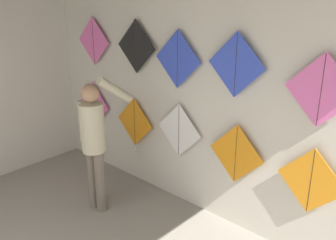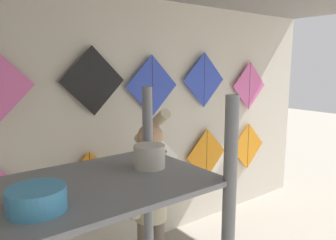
# 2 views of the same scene
# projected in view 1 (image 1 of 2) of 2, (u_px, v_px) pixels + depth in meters

# --- Properties ---
(back_panel) EXTENTS (5.54, 0.06, 2.80)m
(back_panel) POSITION_uv_depth(u_px,v_px,m) (183.00, 96.00, 4.53)
(back_panel) COLOR beige
(back_panel) RESTS_ON ground
(shopkeeper) EXTENTS (0.44, 0.61, 1.73)m
(shopkeeper) POSITION_uv_depth(u_px,v_px,m) (94.00, 137.00, 4.44)
(shopkeeper) COLOR #726656
(shopkeeper) RESTS_ON ground
(kite_0) EXTENTS (0.68, 0.01, 0.68)m
(kite_0) POSITION_uv_depth(u_px,v_px,m) (94.00, 104.00, 5.70)
(kite_0) COLOR pink
(kite_1) EXTENTS (0.68, 0.04, 0.82)m
(kite_1) POSITION_uv_depth(u_px,v_px,m) (135.00, 124.00, 5.15)
(kite_1) COLOR orange
(kite_2) EXTENTS (0.68, 0.01, 0.68)m
(kite_2) POSITION_uv_depth(u_px,v_px,m) (179.00, 130.00, 4.59)
(kite_2) COLOR white
(kite_3) EXTENTS (0.68, 0.01, 0.68)m
(kite_3) POSITION_uv_depth(u_px,v_px,m) (236.00, 154.00, 4.09)
(kite_3) COLOR orange
(kite_4) EXTENTS (0.68, 0.01, 0.68)m
(kite_4) POSITION_uv_depth(u_px,v_px,m) (311.00, 181.00, 3.55)
(kite_4) COLOR orange
(kite_5) EXTENTS (0.68, 0.01, 0.68)m
(kite_5) POSITION_uv_depth(u_px,v_px,m) (93.00, 41.00, 5.32)
(kite_5) COLOR pink
(kite_6) EXTENTS (0.68, 0.01, 0.68)m
(kite_6) POSITION_uv_depth(u_px,v_px,m) (136.00, 47.00, 4.74)
(kite_6) COLOR black
(kite_7) EXTENTS (0.68, 0.01, 0.68)m
(kite_7) POSITION_uv_depth(u_px,v_px,m) (177.00, 59.00, 4.32)
(kite_7) COLOR blue
(kite_8) EXTENTS (0.68, 0.01, 0.68)m
(kite_8) POSITION_uv_depth(u_px,v_px,m) (236.00, 65.00, 3.80)
(kite_8) COLOR blue
(kite_9) EXTENTS (0.68, 0.01, 0.68)m
(kite_9) POSITION_uv_depth(u_px,v_px,m) (321.00, 90.00, 3.27)
(kite_9) COLOR pink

